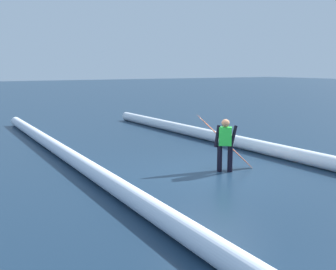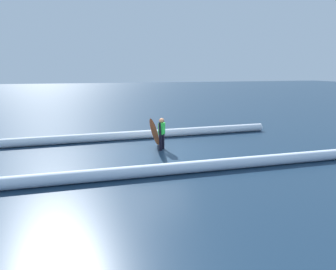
% 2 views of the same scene
% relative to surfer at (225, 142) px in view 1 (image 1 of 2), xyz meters
% --- Properties ---
extents(ground_plane, '(158.67, 158.67, 0.00)m').
position_rel_surfer_xyz_m(ground_plane, '(0.11, 0.35, -0.81)').
color(ground_plane, '#182D43').
extents(surfer, '(0.37, 0.55, 1.44)m').
position_rel_surfer_xyz_m(surfer, '(0.00, 0.00, 0.00)').
color(surfer, black).
rests_on(surfer, ground_plane).
extents(surfboard, '(0.98, 1.57, 1.55)m').
position_rel_surfer_xyz_m(surfboard, '(0.27, -0.21, -0.05)').
color(surfboard, '#E55926').
rests_on(surfboard, ground_plane).
extents(wave_crest_foreground, '(18.39, 0.64, 0.43)m').
position_rel_surfer_xyz_m(wave_crest_foreground, '(2.34, -2.53, -0.60)').
color(wave_crest_foreground, white).
rests_on(wave_crest_foreground, ground_plane).
extents(wave_crest_midground, '(22.82, 1.01, 0.42)m').
position_rel_surfer_xyz_m(wave_crest_midground, '(1.02, 3.36, -0.60)').
color(wave_crest_midground, white).
rests_on(wave_crest_midground, ground_plane).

